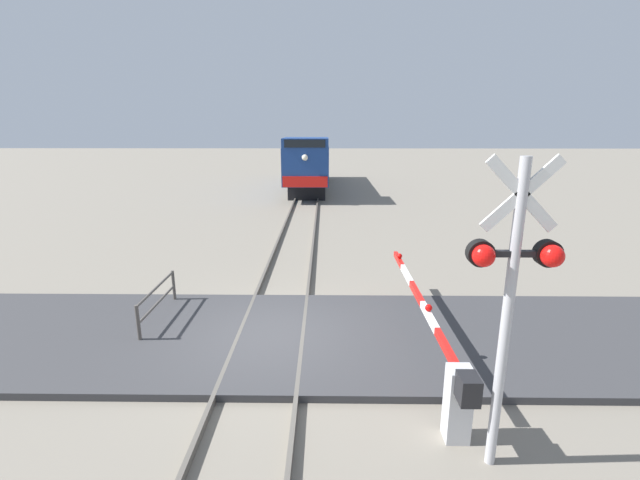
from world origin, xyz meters
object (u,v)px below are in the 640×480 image
at_px(crossing_gate, 442,357).
at_px(crossing_signal, 512,284).
at_px(guard_railing, 157,299).
at_px(locomotive, 309,162).

bearing_deg(crossing_gate, crossing_signal, -76.34).
relative_size(crossing_gate, guard_railing, 2.89).
relative_size(locomotive, crossing_signal, 3.32).
bearing_deg(crossing_signal, locomotive, 97.50).
height_order(locomotive, guard_railing, locomotive).
height_order(crossing_signal, guard_railing, crossing_signal).
xyz_separation_m(locomotive, crossing_signal, (3.58, -27.19, 0.71)).
height_order(locomotive, crossing_signal, crossing_signal).
bearing_deg(crossing_gate, guard_railing, 153.91).
bearing_deg(crossing_signal, guard_railing, 145.33).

